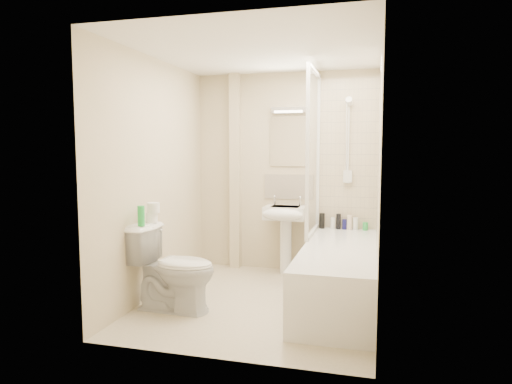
# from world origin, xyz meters

# --- Properties ---
(floor) EXTENTS (2.50, 2.50, 0.00)m
(floor) POSITION_xyz_m (0.00, 0.00, 0.00)
(floor) COLOR beige
(floor) RESTS_ON ground
(wall_back) EXTENTS (2.20, 0.02, 2.40)m
(wall_back) POSITION_xyz_m (0.00, 1.25, 1.20)
(wall_back) COLOR beige
(wall_back) RESTS_ON ground
(wall_left) EXTENTS (0.02, 2.50, 2.40)m
(wall_left) POSITION_xyz_m (-1.10, 0.00, 1.20)
(wall_left) COLOR beige
(wall_left) RESTS_ON ground
(wall_right) EXTENTS (0.02, 2.50, 2.40)m
(wall_right) POSITION_xyz_m (1.10, 0.00, 1.20)
(wall_right) COLOR beige
(wall_right) RESTS_ON ground
(ceiling) EXTENTS (2.20, 2.50, 0.02)m
(ceiling) POSITION_xyz_m (0.00, 0.00, 2.40)
(ceiling) COLOR white
(ceiling) RESTS_ON wall_back
(tile_back) EXTENTS (0.70, 0.01, 1.75)m
(tile_back) POSITION_xyz_m (0.75, 1.24, 1.42)
(tile_back) COLOR beige
(tile_back) RESTS_ON wall_back
(tile_right) EXTENTS (0.01, 2.10, 1.75)m
(tile_right) POSITION_xyz_m (1.09, 0.20, 1.42)
(tile_right) COLOR beige
(tile_right) RESTS_ON wall_right
(pipe_boxing) EXTENTS (0.12, 0.12, 2.40)m
(pipe_boxing) POSITION_xyz_m (-0.62, 1.19, 1.20)
(pipe_boxing) COLOR beige
(pipe_boxing) RESTS_ON ground
(splashback) EXTENTS (0.60, 0.02, 0.30)m
(splashback) POSITION_xyz_m (0.04, 1.24, 1.03)
(splashback) COLOR beige
(splashback) RESTS_ON wall_back
(mirror) EXTENTS (0.46, 0.01, 0.60)m
(mirror) POSITION_xyz_m (0.04, 1.24, 1.58)
(mirror) COLOR white
(mirror) RESTS_ON wall_back
(strip_light) EXTENTS (0.42, 0.07, 0.07)m
(strip_light) POSITION_xyz_m (0.04, 1.22, 1.95)
(strip_light) COLOR silver
(strip_light) RESTS_ON wall_back
(bathtub) EXTENTS (0.70, 2.10, 0.55)m
(bathtub) POSITION_xyz_m (0.75, 0.20, 0.29)
(bathtub) COLOR white
(bathtub) RESTS_ON ground
(shower_screen) EXTENTS (0.04, 0.92, 1.80)m
(shower_screen) POSITION_xyz_m (0.40, 0.80, 1.45)
(shower_screen) COLOR white
(shower_screen) RESTS_ON bathtub
(shower_fixture) EXTENTS (0.10, 0.16, 0.99)m
(shower_fixture) POSITION_xyz_m (0.75, 1.19, 1.55)
(shower_fixture) COLOR white
(shower_fixture) RESTS_ON wall_back
(pedestal_sink) EXTENTS (0.48, 0.46, 0.93)m
(pedestal_sink) POSITION_xyz_m (0.04, 1.01, 0.65)
(pedestal_sink) COLOR white
(pedestal_sink) RESTS_ON ground
(bottle_black_a) EXTENTS (0.07, 0.07, 0.18)m
(bottle_black_a) POSITION_xyz_m (0.46, 1.16, 0.64)
(bottle_black_a) COLOR black
(bottle_black_a) RESTS_ON bathtub
(bottle_white_a) EXTENTS (0.06, 0.06, 0.13)m
(bottle_white_a) POSITION_xyz_m (0.59, 1.16, 0.62)
(bottle_white_a) COLOR white
(bottle_white_a) RESTS_ON bathtub
(bottle_black_b) EXTENTS (0.05, 0.05, 0.18)m
(bottle_black_b) POSITION_xyz_m (0.66, 1.16, 0.64)
(bottle_black_b) COLOR black
(bottle_black_b) RESTS_ON bathtub
(bottle_blue) EXTENTS (0.05, 0.05, 0.12)m
(bottle_blue) POSITION_xyz_m (0.73, 1.16, 0.61)
(bottle_blue) COLOR #13124F
(bottle_blue) RESTS_ON bathtub
(bottle_cream) EXTENTS (0.06, 0.06, 0.17)m
(bottle_cream) POSITION_xyz_m (0.78, 1.16, 0.64)
(bottle_cream) COLOR beige
(bottle_cream) RESTS_ON bathtub
(bottle_white_b) EXTENTS (0.06, 0.06, 0.14)m
(bottle_white_b) POSITION_xyz_m (0.85, 1.16, 0.62)
(bottle_white_b) COLOR silver
(bottle_white_b) RESTS_ON bathtub
(bottle_green) EXTENTS (0.06, 0.06, 0.09)m
(bottle_green) POSITION_xyz_m (0.96, 1.16, 0.60)
(bottle_green) COLOR green
(bottle_green) RESTS_ON bathtub
(toilet) EXTENTS (0.51, 0.82, 0.80)m
(toilet) POSITION_xyz_m (-0.72, -0.41, 0.40)
(toilet) COLOR white
(toilet) RESTS_ON ground
(toilet_roll_lower) EXTENTS (0.11, 0.11, 0.09)m
(toilet_roll_lower) POSITION_xyz_m (-0.98, -0.32, 0.85)
(toilet_roll_lower) COLOR white
(toilet_roll_lower) RESTS_ON toilet
(toilet_roll_upper) EXTENTS (0.12, 0.12, 0.09)m
(toilet_roll_upper) POSITION_xyz_m (-0.96, -0.32, 0.94)
(toilet_roll_upper) COLOR white
(toilet_roll_upper) RESTS_ON toilet_roll_lower
(green_bottle) EXTENTS (0.06, 0.06, 0.18)m
(green_bottle) POSITION_xyz_m (-0.98, -0.52, 0.89)
(green_bottle) COLOR green
(green_bottle) RESTS_ON toilet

